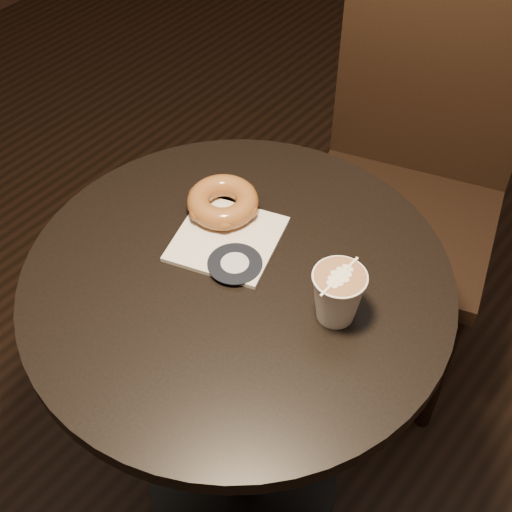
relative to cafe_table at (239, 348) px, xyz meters
The scene contains 5 objects.
cafe_table is the anchor object (origin of this frame).
chair 0.62m from the cafe_table, 90.56° to the left, with size 0.53×0.53×1.07m.
pastry_bag 0.22m from the cafe_table, 141.76° to the left, with size 0.17×0.17×0.01m, color silver.
doughnut 0.27m from the cafe_table, 139.41° to the left, with size 0.12×0.12×0.04m, color brown.
latte_cup 0.30m from the cafe_table, 12.60° to the left, with size 0.08×0.08×0.09m, color white, non-canonical shape.
Camera 1 is at (0.49, -0.55, 1.62)m, focal length 50.00 mm.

